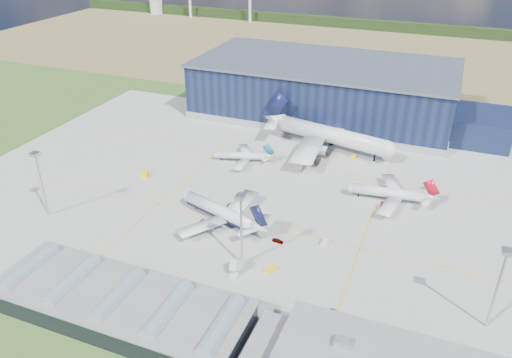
{
  "coord_description": "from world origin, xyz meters",
  "views": [
    {
      "loc": [
        56.32,
        -134.38,
        89.83
      ],
      "look_at": [
        -0.89,
        7.96,
        6.44
      ],
      "focal_mm": 35.0,
      "sensor_mm": 36.0,
      "label": 1
    }
  ],
  "objects_px": {
    "gse_tug_a": "(145,174)",
    "airliner_navy": "(220,205)",
    "gse_tug_c": "(354,157)",
    "hangar": "(330,92)",
    "light_mast_west": "(40,174)",
    "airliner_widebody": "(332,127)",
    "car_a": "(278,241)",
    "airliner_red": "(388,188)",
    "light_mast_east": "(501,277)",
    "gse_cart_a": "(325,242)",
    "airstair": "(237,267)",
    "airliner_regional": "(241,152)",
    "gse_tug_b": "(271,269)",
    "car_b": "(335,313)",
    "light_mast_center": "(241,219)"
  },
  "relations": [
    {
      "from": "gse_tug_a",
      "to": "airliner_navy",
      "type": "bearing_deg",
      "value": -43.2
    },
    {
      "from": "gse_tug_c",
      "to": "hangar",
      "type": "bearing_deg",
      "value": 125.78
    },
    {
      "from": "light_mast_west",
      "to": "airliner_widebody",
      "type": "bearing_deg",
      "value": 48.88
    },
    {
      "from": "car_a",
      "to": "gse_tug_c",
      "type": "bearing_deg",
      "value": -2.17
    },
    {
      "from": "light_mast_west",
      "to": "airliner_red",
      "type": "xyz_separation_m",
      "value": [
        103.01,
        51.16,
        -10.29
      ]
    },
    {
      "from": "light_mast_west",
      "to": "airliner_navy",
      "type": "distance_m",
      "value": 58.32
    },
    {
      "from": "light_mast_east",
      "to": "gse_cart_a",
      "type": "bearing_deg",
      "value": 158.05
    },
    {
      "from": "gse_cart_a",
      "to": "airstair",
      "type": "distance_m",
      "value": 29.36
    },
    {
      "from": "light_mast_east",
      "to": "airliner_regional",
      "type": "xyz_separation_m",
      "value": [
        -91.3,
        60.43,
        -11.34
      ]
    },
    {
      "from": "gse_tug_b",
      "to": "car_a",
      "type": "relative_size",
      "value": 0.89
    },
    {
      "from": "light_mast_east",
      "to": "airliner_widebody",
      "type": "relative_size",
      "value": 0.37
    },
    {
      "from": "light_mast_east",
      "to": "airliner_red",
      "type": "bearing_deg",
      "value": 122.01
    },
    {
      "from": "gse_tug_a",
      "to": "hangar",
      "type": "bearing_deg",
      "value": 41.62
    },
    {
      "from": "light_mast_west",
      "to": "airstair",
      "type": "xyz_separation_m",
      "value": [
        70.18,
        -3.66,
        -13.79
      ]
    },
    {
      "from": "hangar",
      "to": "airliner_regional",
      "type": "distance_m",
      "value": 67.57
    },
    {
      "from": "hangar",
      "to": "gse_tug_a",
      "type": "bearing_deg",
      "value": -118.28
    },
    {
      "from": "light_mast_west",
      "to": "gse_cart_a",
      "type": "relative_size",
      "value": 7.69
    },
    {
      "from": "gse_tug_a",
      "to": "car_b",
      "type": "distance_m",
      "value": 96.51
    },
    {
      "from": "light_mast_west",
      "to": "gse_cart_a",
      "type": "bearing_deg",
      "value": 11.5
    },
    {
      "from": "car_b",
      "to": "gse_tug_c",
      "type": "bearing_deg",
      "value": 27.89
    },
    {
      "from": "airliner_widebody",
      "to": "car_a",
      "type": "height_order",
      "value": "airliner_widebody"
    },
    {
      "from": "airliner_navy",
      "to": "gse_tug_c",
      "type": "bearing_deg",
      "value": -98.22
    },
    {
      "from": "airliner_navy",
      "to": "airliner_regional",
      "type": "relative_size",
      "value": 1.46
    },
    {
      "from": "airliner_red",
      "to": "airliner_regional",
      "type": "distance_m",
      "value": 60.04
    },
    {
      "from": "airliner_widebody",
      "to": "airstair",
      "type": "distance_m",
      "value": 89.16
    },
    {
      "from": "light_mast_west",
      "to": "gse_tug_a",
      "type": "height_order",
      "value": "light_mast_west"
    },
    {
      "from": "light_mast_center",
      "to": "airliner_navy",
      "type": "height_order",
      "value": "light_mast_center"
    },
    {
      "from": "light_mast_east",
      "to": "gse_tug_b",
      "type": "height_order",
      "value": "light_mast_east"
    },
    {
      "from": "light_mast_east",
      "to": "airliner_red",
      "type": "xyz_separation_m",
      "value": [
        -31.99,
        51.16,
        -10.29
      ]
    },
    {
      "from": "gse_cart_a",
      "to": "light_mast_east",
      "type": "bearing_deg",
      "value": -16.19
    },
    {
      "from": "car_a",
      "to": "car_b",
      "type": "height_order",
      "value": "car_b"
    },
    {
      "from": "gse_tug_a",
      "to": "gse_tug_b",
      "type": "height_order",
      "value": "gse_tug_a"
    },
    {
      "from": "hangar",
      "to": "car_b",
      "type": "relative_size",
      "value": 38.83
    },
    {
      "from": "hangar",
      "to": "gse_tug_c",
      "type": "distance_m",
      "value": 51.07
    },
    {
      "from": "airliner_red",
      "to": "airstair",
      "type": "height_order",
      "value": "airliner_red"
    },
    {
      "from": "light_mast_east",
      "to": "airstair",
      "type": "distance_m",
      "value": 66.37
    },
    {
      "from": "car_b",
      "to": "light_mast_east",
      "type": "bearing_deg",
      "value": -55.25
    },
    {
      "from": "car_b",
      "to": "airliner_regional",
      "type": "bearing_deg",
      "value": 57.1
    },
    {
      "from": "light_mast_west",
      "to": "car_a",
      "type": "relative_size",
      "value": 6.57
    },
    {
      "from": "gse_cart_a",
      "to": "gse_tug_b",
      "type": "bearing_deg",
      "value": -115.1
    },
    {
      "from": "airliner_navy",
      "to": "gse_tug_c",
      "type": "distance_m",
      "value": 69.42
    },
    {
      "from": "light_mast_west",
      "to": "airliner_widebody",
      "type": "xyz_separation_m",
      "value": [
        74.21,
        85.0,
        -5.23
      ]
    },
    {
      "from": "car_a",
      "to": "car_b",
      "type": "distance_m",
      "value": 33.74
    },
    {
      "from": "light_mast_center",
      "to": "gse_tug_b",
      "type": "distance_m",
      "value": 17.2
    },
    {
      "from": "airstair",
      "to": "light_mast_west",
      "type": "bearing_deg",
      "value": -177.54
    },
    {
      "from": "airliner_navy",
      "to": "gse_tug_c",
      "type": "xyz_separation_m",
      "value": [
        30.41,
        62.17,
        -5.31
      ]
    },
    {
      "from": "light_mast_west",
      "to": "gse_tug_a",
      "type": "distance_m",
      "value": 40.72
    },
    {
      "from": "airliner_navy",
      "to": "gse_cart_a",
      "type": "xyz_separation_m",
      "value": [
        35.04,
        0.25,
        -5.31
      ]
    },
    {
      "from": "hangar",
      "to": "light_mast_center",
      "type": "distance_m",
      "value": 125.07
    },
    {
      "from": "airliner_regional",
      "to": "gse_tug_a",
      "type": "height_order",
      "value": "airliner_regional"
    }
  ]
}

